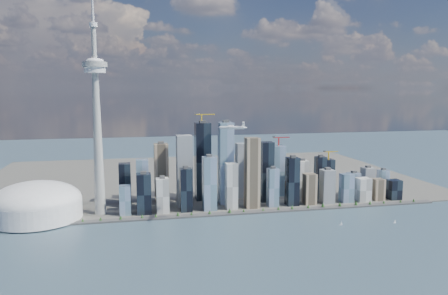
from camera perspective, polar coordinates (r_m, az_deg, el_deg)
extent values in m
plane|color=#2E4151|center=(831.34, 4.40, -13.51)|extent=(4000.00, 4000.00, 0.00)
cube|color=#383838|center=(1060.08, 0.55, -8.64)|extent=(1100.00, 22.00, 4.00)
cube|color=#4C4C47|center=(1489.96, -3.21, -3.86)|extent=(1400.00, 900.00, 3.00)
cylinder|color=#3F2D1E|center=(1066.93, -25.66, -9.14)|extent=(1.00, 1.00, 2.40)
cone|color=#183F16|center=(1065.94, -25.67, -8.95)|extent=(7.20, 7.20, 8.00)
cylinder|color=#3F2D1E|center=(1049.54, -21.00, -9.16)|extent=(1.00, 1.00, 2.40)
cone|color=#183F16|center=(1048.54, -21.01, -8.97)|extent=(7.20, 7.20, 8.00)
cylinder|color=#3F2D1E|center=(1039.12, -16.22, -9.11)|extent=(1.00, 1.00, 2.40)
cone|color=#183F16|center=(1038.10, -16.23, -8.92)|extent=(7.20, 7.20, 8.00)
cylinder|color=#3F2D1E|center=(1035.87, -11.38, -9.01)|extent=(1.00, 1.00, 2.40)
cone|color=#183F16|center=(1034.84, -11.38, -8.82)|extent=(7.20, 7.20, 8.00)
cylinder|color=#3F2D1E|center=(1039.85, -6.54, -8.84)|extent=(1.00, 1.00, 2.40)
cone|color=#183F16|center=(1038.83, -6.54, -8.65)|extent=(7.20, 7.20, 8.00)
cylinder|color=#3F2D1E|center=(1050.99, -1.78, -8.61)|extent=(1.00, 1.00, 2.40)
cone|color=#183F16|center=(1049.98, -1.78, -8.42)|extent=(7.20, 7.20, 8.00)
cylinder|color=#3F2D1E|center=(1069.06, 2.84, -8.33)|extent=(1.00, 1.00, 2.40)
cone|color=#183F16|center=(1068.07, 2.85, -8.14)|extent=(7.20, 7.20, 8.00)
cylinder|color=#3F2D1E|center=(1093.73, 7.28, -8.01)|extent=(1.00, 1.00, 2.40)
cone|color=#183F16|center=(1092.76, 7.28, -7.83)|extent=(7.20, 7.20, 8.00)
cylinder|color=#3F2D1E|center=(1124.54, 11.49, -7.67)|extent=(1.00, 1.00, 2.40)
cone|color=#183F16|center=(1123.60, 11.50, -7.49)|extent=(7.20, 7.20, 8.00)
cylinder|color=#3F2D1E|center=(1161.02, 15.45, -7.30)|extent=(1.00, 1.00, 2.40)
cone|color=#183F16|center=(1160.11, 15.46, -7.13)|extent=(7.20, 7.20, 8.00)
cylinder|color=#3F2D1E|center=(1202.66, 19.15, -6.93)|extent=(1.00, 1.00, 2.40)
cone|color=#183F16|center=(1201.78, 19.16, -6.77)|extent=(7.20, 7.20, 8.00)
cylinder|color=#3F2D1E|center=(1248.92, 22.58, -6.56)|extent=(1.00, 1.00, 2.40)
cone|color=#183F16|center=(1248.08, 22.59, -6.40)|extent=(7.20, 7.20, 8.00)
cube|color=black|center=(1062.61, -10.57, -5.97)|extent=(34.00, 34.00, 97.20)
cube|color=#6E90A7|center=(1108.37, -10.65, -4.69)|extent=(30.00, 30.00, 123.71)
cube|color=silver|center=(1066.35, -7.86, -6.22)|extent=(30.00, 30.00, 83.95)
cube|color=tan|center=(1161.09, -8.27, -3.30)|extent=(36.00, 36.00, 154.64)
cube|color=gray|center=(1109.58, -5.26, -3.06)|extent=(38.00, 38.00, 181.15)
cube|color=black|center=(1068.83, -4.91, -5.54)|extent=(28.00, 28.00, 106.04)
cube|color=#6E90A7|center=(1073.77, -2.00, -4.73)|extent=(32.00, 32.00, 132.55)
cube|color=black|center=(1168.27, -2.90, -1.83)|extent=(40.00, 40.00, 207.66)
cube|color=#6E90A7|center=(1124.64, 0.31, -2.08)|extent=(36.00, 36.00, 212.08)
cube|color=silver|center=(1086.32, 0.87, -5.05)|extent=(28.00, 28.00, 114.88)
cube|color=tan|center=(1093.23, 3.69, -3.33)|extent=(34.00, 34.00, 176.73)
cube|color=gray|center=(1195.31, 2.33, -3.01)|extent=(30.00, 30.00, 150.22)
cube|color=black|center=(1157.47, 5.65, -3.17)|extent=(32.00, 32.00, 159.06)
cube|color=#6E90A7|center=(1117.34, 6.40, -5.20)|extent=(26.00, 26.00, 97.20)
cube|color=black|center=(1130.98, 8.82, -4.40)|extent=(30.00, 30.00, 123.71)
cube|color=#6E90A7|center=(1225.93, 7.09, -3.00)|extent=(34.00, 34.00, 141.39)
cube|color=silver|center=(1196.35, 10.21, -4.20)|extent=(28.00, 28.00, 106.04)
cube|color=tan|center=(1154.19, 11.13, -5.33)|extent=(30.00, 30.00, 79.53)
cube|color=gray|center=(1173.45, 13.39, -4.96)|extent=(32.00, 32.00, 88.37)
cube|color=black|center=(1214.99, 12.41, -3.86)|extent=(26.00, 26.00, 114.88)
cube|color=#6E90A7|center=(1196.88, 15.56, -5.11)|extent=(30.00, 30.00, 75.11)
cube|color=black|center=(1286.38, 13.42, -3.65)|extent=(28.00, 28.00, 97.20)
cube|color=#6E90A7|center=(1264.00, 16.52, -4.68)|extent=(30.00, 30.00, 66.27)
cube|color=silver|center=(1221.93, 17.63, -5.25)|extent=(34.00, 34.00, 61.86)
cube|color=tan|center=(1244.98, 19.44, -5.20)|extent=(28.00, 28.00, 57.44)
cube|color=gray|center=(1284.49, 18.30, -4.25)|extent=(30.00, 30.00, 79.53)
cube|color=black|center=(1269.21, 21.18, -5.14)|extent=(32.00, 32.00, 53.02)
cube|color=#6E90A7|center=(1308.41, 20.00, -4.31)|extent=(26.00, 26.00, 70.69)
cube|color=black|center=(1163.94, -12.69, -4.60)|extent=(30.00, 30.00, 106.04)
cube|color=#6E90A7|center=(1065.76, -12.72, -6.72)|extent=(26.00, 26.00, 70.69)
cube|color=gold|center=(1154.74, -2.94, 3.79)|extent=(3.00, 3.00, 22.00)
cube|color=gold|center=(1155.36, -2.54, 4.34)|extent=(55.00, 2.20, 2.20)
cube|color=#383838|center=(1151.44, -3.76, 4.42)|extent=(6.00, 4.00, 4.00)
cube|color=#AE1B18|center=(1213.43, 7.16, 0.79)|extent=(3.00, 3.00, 22.00)
cube|color=#AE1B18|center=(1214.53, 7.49, 1.31)|extent=(48.00, 2.20, 2.20)
cube|color=#383838|center=(1207.31, 6.52, 1.39)|extent=(6.00, 4.00, 4.00)
cube|color=gold|center=(1276.15, 13.50, -1.03)|extent=(3.00, 3.00, 22.00)
cube|color=gold|center=(1277.47, 13.79, -0.53)|extent=(45.00, 2.20, 2.20)
cube|color=#383838|center=(1268.56, 12.97, -0.47)|extent=(6.00, 4.00, 4.00)
cone|color=#979893|center=(1063.39, -16.15, 0.52)|extent=(26.00, 26.00, 340.00)
cylinder|color=silver|center=(1056.47, -16.50, 9.71)|extent=(48.00, 48.00, 14.00)
cylinder|color=#979893|center=(1057.01, -16.53, 10.36)|extent=(56.00, 56.00, 12.00)
ellipsoid|color=silver|center=(1057.45, -16.55, 10.79)|extent=(40.00, 40.00, 14.00)
cylinder|color=#979893|center=(1060.54, -16.63, 12.95)|extent=(11.00, 11.00, 80.00)
cylinder|color=silver|center=(1065.13, -16.72, 15.09)|extent=(18.00, 18.00, 10.00)
cylinder|color=silver|center=(1100.63, -23.24, -7.42)|extent=(200.00, 200.00, 44.00)
ellipsoid|color=silver|center=(1095.31, -23.30, -6.31)|extent=(200.00, 200.00, 84.00)
cylinder|color=white|center=(915.57, 1.04, 2.62)|extent=(50.62, 18.41, 6.23)
cone|color=white|center=(916.46, -0.61, 2.62)|extent=(8.13, 7.71, 6.23)
cone|color=white|center=(915.44, 2.74, 2.61)|extent=(10.96, 8.42, 6.23)
cube|color=white|center=(915.32, 0.91, 2.82)|extent=(20.87, 54.78, 0.97)
cylinder|color=white|center=(904.79, 0.90, 2.67)|extent=(11.24, 6.02, 3.51)
cylinder|color=white|center=(926.12, 0.93, 2.78)|extent=(11.24, 6.02, 3.51)
cylinder|color=#3F3F3F|center=(904.93, 0.53, 2.67)|extent=(2.19, 7.62, 7.79)
cylinder|color=#3F3F3F|center=(926.26, 0.57, 2.78)|extent=(2.19, 7.62, 7.79)
cube|color=white|center=(914.88, 2.56, 3.00)|extent=(5.48, 2.09, 10.71)
cube|color=white|center=(914.45, 2.57, 3.34)|extent=(8.44, 18.04, 0.68)
cube|color=silver|center=(1016.05, 15.01, -9.74)|extent=(6.38, 2.72, 0.82)
cylinder|color=#999999|center=(1014.66, 15.02, -9.48)|extent=(0.25, 0.25, 9.27)
cube|color=silver|center=(1067.55, 21.39, -9.16)|extent=(6.10, 2.97, 0.78)
cylinder|color=#999999|center=(1066.29, 21.40, -8.93)|extent=(0.23, 0.23, 8.80)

